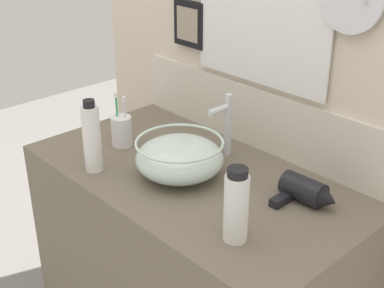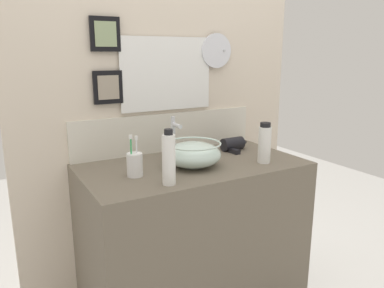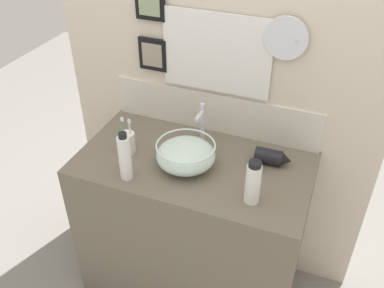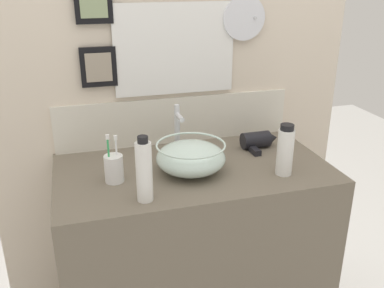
{
  "view_description": "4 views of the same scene",
  "coord_description": "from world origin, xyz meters",
  "px_view_note": "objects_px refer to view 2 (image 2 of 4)",
  "views": [
    {
      "loc": [
        1.05,
        -0.98,
        1.66
      ],
      "look_at": [
        -0.01,
        0.0,
        0.96
      ],
      "focal_mm": 50.0,
      "sensor_mm": 36.0,
      "label": 1
    },
    {
      "loc": [
        -0.87,
        -1.52,
        1.38
      ],
      "look_at": [
        -0.01,
        0.0,
        0.96
      ],
      "focal_mm": 35.0,
      "sensor_mm": 36.0,
      "label": 2
    },
    {
      "loc": [
        0.56,
        -1.44,
        2.06
      ],
      "look_at": [
        -0.01,
        0.0,
        0.96
      ],
      "focal_mm": 40.0,
      "sensor_mm": 36.0,
      "label": 3
    },
    {
      "loc": [
        -0.43,
        -1.48,
        1.58
      ],
      "look_at": [
        -0.01,
        0.0,
        0.96
      ],
      "focal_mm": 40.0,
      "sensor_mm": 36.0,
      "label": 4
    }
  ],
  "objects_px": {
    "toothbrush_cup": "(135,164)",
    "soap_dispenser": "(265,143)",
    "hair_drier": "(235,144)",
    "shampoo_bottle": "(169,159)",
    "faucet": "(174,134)",
    "glass_bowl_sink": "(193,154)"
  },
  "relations": [
    {
      "from": "hair_drier",
      "to": "shampoo_bottle",
      "type": "xyz_separation_m",
      "value": [
        -0.56,
        -0.32,
        0.08
      ]
    },
    {
      "from": "hair_drier",
      "to": "soap_dispenser",
      "type": "bearing_deg",
      "value": -93.95
    },
    {
      "from": "toothbrush_cup",
      "to": "glass_bowl_sink",
      "type": "bearing_deg",
      "value": 0.06
    },
    {
      "from": "glass_bowl_sink",
      "to": "faucet",
      "type": "xyz_separation_m",
      "value": [
        0.0,
        0.2,
        0.06
      ]
    },
    {
      "from": "hair_drier",
      "to": "faucet",
      "type": "bearing_deg",
      "value": 172.81
    },
    {
      "from": "glass_bowl_sink",
      "to": "hair_drier",
      "type": "xyz_separation_m",
      "value": [
        0.36,
        0.15,
        -0.03
      ]
    },
    {
      "from": "toothbrush_cup",
      "to": "soap_dispenser",
      "type": "height_order",
      "value": "soap_dispenser"
    },
    {
      "from": "glass_bowl_sink",
      "to": "hair_drier",
      "type": "bearing_deg",
      "value": 23.49
    },
    {
      "from": "faucet",
      "to": "shampoo_bottle",
      "type": "relative_size",
      "value": 0.91
    },
    {
      "from": "hair_drier",
      "to": "toothbrush_cup",
      "type": "bearing_deg",
      "value": -166.59
    },
    {
      "from": "shampoo_bottle",
      "to": "faucet",
      "type": "bearing_deg",
      "value": 60.37
    },
    {
      "from": "toothbrush_cup",
      "to": "soap_dispenser",
      "type": "bearing_deg",
      "value": -10.37
    },
    {
      "from": "faucet",
      "to": "toothbrush_cup",
      "type": "relative_size",
      "value": 1.12
    },
    {
      "from": "hair_drier",
      "to": "soap_dispenser",
      "type": "height_order",
      "value": "soap_dispenser"
    },
    {
      "from": "glass_bowl_sink",
      "to": "shampoo_bottle",
      "type": "relative_size",
      "value": 1.15
    },
    {
      "from": "faucet",
      "to": "shampoo_bottle",
      "type": "height_order",
      "value": "shampoo_bottle"
    },
    {
      "from": "toothbrush_cup",
      "to": "shampoo_bottle",
      "type": "relative_size",
      "value": 0.81
    },
    {
      "from": "toothbrush_cup",
      "to": "hair_drier",
      "type": "bearing_deg",
      "value": 13.41
    },
    {
      "from": "glass_bowl_sink",
      "to": "shampoo_bottle",
      "type": "distance_m",
      "value": 0.27
    },
    {
      "from": "faucet",
      "to": "toothbrush_cup",
      "type": "bearing_deg",
      "value": -145.77
    },
    {
      "from": "toothbrush_cup",
      "to": "soap_dispenser",
      "type": "relative_size",
      "value": 0.94
    },
    {
      "from": "soap_dispenser",
      "to": "shampoo_bottle",
      "type": "xyz_separation_m",
      "value": [
        -0.55,
        -0.05,
        0.01
      ]
    }
  ]
}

